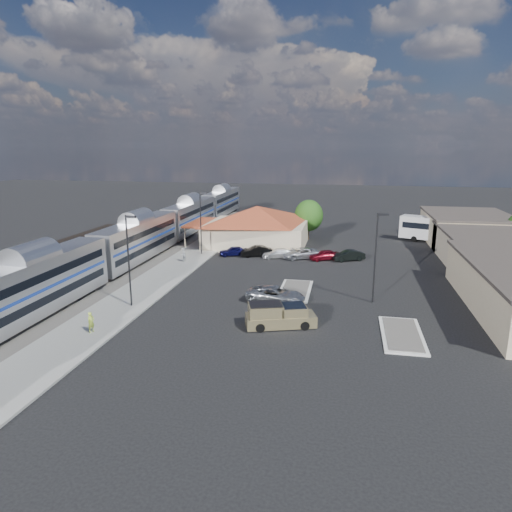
% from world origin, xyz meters
% --- Properties ---
extents(ground, '(280.00, 280.00, 0.00)m').
position_xyz_m(ground, '(0.00, 0.00, 0.00)').
color(ground, black).
rests_on(ground, ground).
extents(railbed, '(16.00, 100.00, 0.12)m').
position_xyz_m(railbed, '(-21.00, 8.00, 0.06)').
color(railbed, '#4C4944').
rests_on(railbed, ground).
extents(platform, '(5.50, 92.00, 0.18)m').
position_xyz_m(platform, '(-12.00, 6.00, 0.09)').
color(platform, gray).
rests_on(platform, ground).
extents(passenger_train, '(3.00, 104.00, 5.55)m').
position_xyz_m(passenger_train, '(-18.00, 10.56, 2.87)').
color(passenger_train, silver).
rests_on(passenger_train, ground).
extents(freight_cars, '(2.80, 46.00, 4.00)m').
position_xyz_m(freight_cars, '(-24.00, 8.99, 1.93)').
color(freight_cars, black).
rests_on(freight_cars, ground).
extents(station_depot, '(18.35, 12.24, 6.20)m').
position_xyz_m(station_depot, '(-4.56, 24.00, 3.13)').
color(station_depot, tan).
rests_on(station_depot, ground).
extents(buildings_east, '(14.40, 51.40, 4.80)m').
position_xyz_m(buildings_east, '(28.00, 14.28, 2.27)').
color(buildings_east, '#C6B28C').
rests_on(buildings_east, ground).
extents(traffic_island_south, '(3.30, 7.50, 0.21)m').
position_xyz_m(traffic_island_south, '(4.00, 2.00, 0.10)').
color(traffic_island_south, silver).
rests_on(traffic_island_south, ground).
extents(traffic_island_north, '(3.30, 7.50, 0.21)m').
position_xyz_m(traffic_island_north, '(14.00, -8.00, 0.10)').
color(traffic_island_north, silver).
rests_on(traffic_island_north, ground).
extents(lamp_plat_s, '(1.08, 0.25, 9.00)m').
position_xyz_m(lamp_plat_s, '(-10.90, -6.00, 5.34)').
color(lamp_plat_s, black).
rests_on(lamp_plat_s, ground).
extents(lamp_plat_n, '(1.08, 0.25, 9.00)m').
position_xyz_m(lamp_plat_n, '(-10.90, 16.00, 5.34)').
color(lamp_plat_n, black).
rests_on(lamp_plat_n, ground).
extents(lamp_lot, '(1.08, 0.25, 9.00)m').
position_xyz_m(lamp_lot, '(12.10, 0.00, 5.34)').
color(lamp_lot, black).
rests_on(lamp_lot, ground).
extents(tree_depot, '(4.71, 4.71, 6.63)m').
position_xyz_m(tree_depot, '(3.00, 30.00, 4.02)').
color(tree_depot, '#382314').
rests_on(tree_depot, ground).
extents(pickup_truck, '(6.35, 3.93, 2.06)m').
position_xyz_m(pickup_truck, '(3.88, -8.04, 0.98)').
color(pickup_truck, tan).
rests_on(pickup_truck, ground).
extents(suv, '(6.24, 3.67, 1.63)m').
position_xyz_m(suv, '(2.51, -1.99, 0.81)').
color(suv, '#A8ACB0').
rests_on(suv, ground).
extents(coach_bus, '(12.69, 7.24, 4.04)m').
position_xyz_m(coach_bus, '(24.00, 31.24, 2.33)').
color(coach_bus, white).
rests_on(coach_bus, ground).
extents(person_a, '(0.60, 0.74, 1.75)m').
position_xyz_m(person_a, '(-11.27, -12.70, 1.05)').
color(person_a, '#ABC53D').
rests_on(person_a, platform).
extents(person_b, '(0.82, 0.97, 1.80)m').
position_xyz_m(person_b, '(-12.10, 11.36, 1.08)').
color(person_b, silver).
rests_on(person_b, platform).
extents(parked_car_a, '(4.33, 2.94, 1.37)m').
position_xyz_m(parked_car_a, '(-6.43, 16.43, 0.68)').
color(parked_car_a, '#0D0C3E').
rests_on(parked_car_a, ground).
extents(parked_car_b, '(4.76, 3.16, 1.48)m').
position_xyz_m(parked_car_b, '(-3.23, 16.73, 0.74)').
color(parked_car_b, black).
rests_on(parked_car_b, ground).
extents(parked_car_c, '(4.81, 3.21, 1.29)m').
position_xyz_m(parked_car_c, '(-0.03, 16.43, 0.65)').
color(parked_car_c, silver).
rests_on(parked_car_c, ground).
extents(parked_car_d, '(5.84, 4.32, 1.48)m').
position_xyz_m(parked_car_d, '(3.17, 16.73, 0.74)').
color(parked_car_d, '#999BA1').
rests_on(parked_car_d, ground).
extents(parked_car_e, '(4.50, 3.33, 1.43)m').
position_xyz_m(parked_car_e, '(6.37, 16.43, 0.71)').
color(parked_car_e, maroon).
rests_on(parked_car_e, ground).
extents(parked_car_f, '(4.63, 3.26, 1.45)m').
position_xyz_m(parked_car_f, '(9.57, 16.73, 0.72)').
color(parked_car_f, black).
rests_on(parked_car_f, ground).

